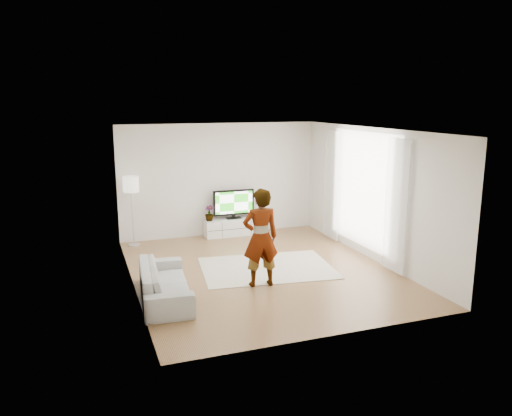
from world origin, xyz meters
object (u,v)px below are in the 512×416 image
object	(u,v)px
television	(234,203)
rug	(267,268)
player	(260,238)
floor_lamp	(131,187)
media_console	(234,227)
sofa	(165,282)

from	to	relation	value
television	rug	distance (m)	2.81
television	player	world-z (taller)	player
player	floor_lamp	distance (m)	3.98
media_console	rug	xyz separation A→B (m)	(-0.14, -2.66, -0.21)
floor_lamp	sofa	bearing A→B (deg)	-87.71
player	floor_lamp	size ratio (longest dim) A/B	1.11
media_console	sofa	bearing A→B (deg)	-123.69
rug	player	bearing A→B (deg)	-117.94
media_console	player	size ratio (longest dim) A/B	0.84
media_console	sofa	world-z (taller)	sofa
media_console	rug	distance (m)	2.67
television	floor_lamp	world-z (taller)	floor_lamp
television	sofa	world-z (taller)	television
television	sofa	xyz separation A→B (m)	(-2.36, -3.57, -0.53)
floor_lamp	media_console	bearing A→B (deg)	1.49
media_console	floor_lamp	xyz separation A→B (m)	(-2.50, -0.06, 1.17)
rug	floor_lamp	size ratio (longest dim) A/B	1.60
player	floor_lamp	world-z (taller)	player
floor_lamp	player	bearing A→B (deg)	-61.31
television	rug	size ratio (longest dim) A/B	0.40
media_console	rug	size ratio (longest dim) A/B	0.58
media_console	television	xyz separation A→B (m)	(0.00, 0.03, 0.61)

